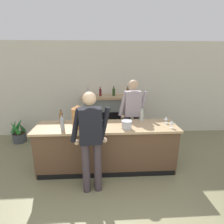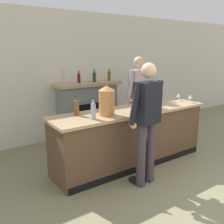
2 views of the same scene
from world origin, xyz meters
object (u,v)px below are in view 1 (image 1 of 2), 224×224
Objects in this scene: person_customer at (91,140)px; wine_glass_mid_counter at (83,118)px; person_bartender at (132,115)px; wine_glass_by_dispenser at (166,119)px; copper_dispenser at (78,116)px; potted_plant_corner at (19,133)px; ice_bucket_steel at (127,125)px; wine_bottle_burgundy_dark at (61,117)px; wine_glass_front_right at (172,122)px; wine_bottle_riesling_slim at (142,115)px; wine_bottle_chardonnay_pale at (62,123)px; fireplace_stone at (108,116)px.

wine_glass_mid_counter is (-0.20, 0.84, 0.10)m from person_customer.
person_bartender is 0.79m from wine_glass_by_dispenser.
person_customer is 3.90× the size of copper_dispenser.
person_customer reaches higher than potted_plant_corner.
ice_bucket_steel is 1.36m from wine_bottle_burgundy_dark.
wine_glass_front_right is at bearing -4.15° from copper_dispenser.
ice_bucket_steel is at bearing -15.06° from wine_bottle_burgundy_dark.
copper_dispenser reaches higher than wine_glass_front_right.
person_customer is at bearing -142.47° from ice_bucket_steel.
copper_dispenser is at bearing -167.16° from wine_bottle_riesling_slim.
wine_bottle_chardonnay_pale is (-0.56, 0.52, 0.12)m from person_customer.
ice_bucket_steel is at bearing -107.93° from person_bartender.
wine_glass_mid_counter is at bearing -1.43° from wine_bottle_burgundy_dark.
potted_plant_corner is 4.11m from wine_glass_front_right.
wine_bottle_riesling_slim is (1.31, 0.30, -0.09)m from copper_dispenser.
wine_bottle_chardonnay_pale is at bearing -74.44° from wine_bottle_burgundy_dark.
wine_bottle_riesling_slim is (3.21, -1.15, 0.85)m from potted_plant_corner.
wine_bottle_chardonnay_pale is at bearing -166.42° from wine_bottle_riesling_slim.
fireplace_stone is 9.21× the size of wine_glass_mid_counter.
ice_bucket_steel is 1.28× the size of wine_glass_front_right.
wine_bottle_burgundy_dark is 1.78× the size of wine_glass_mid_counter.
wine_bottle_riesling_slim reaches higher than ice_bucket_steel.
person_bartender is 5.92× the size of wine_bottle_chardonnay_pale.
wine_glass_mid_counter reaches higher than ice_bucket_steel.
wine_glass_by_dispenser is at bearing -53.63° from fireplace_stone.
person_bartender is 1.59m from wine_bottle_burgundy_dark.
potted_plant_corner is 2.45m from wine_glass_mid_counter.
wine_bottle_riesling_slim reaches higher than wine_glass_front_right.
fireplace_stone is 0.87× the size of person_customer.
person_bartender reaches higher than wine_glass_by_dispenser.
wine_glass_by_dispenser is (0.86, 0.24, 0.02)m from ice_bucket_steel.
person_bartender is at bearing 114.89° from wine_bottle_riesling_slim.
person_bartender is 0.76m from ice_bucket_steel.
person_customer is at bearing -153.78° from wine_glass_by_dispenser.
potted_plant_corner is at bearing 136.24° from wine_bottle_chardonnay_pale.
fireplace_stone is 2.08m from wine_bottle_chardonnay_pale.
wine_bottle_riesling_slim is at bearing 1.56° from wine_bottle_burgundy_dark.
ice_bucket_steel is at bearing -0.59° from wine_bottle_chardonnay_pale.
wine_glass_by_dispenser reaches higher than potted_plant_corner.
person_bartender is 10.84× the size of wine_glass_mid_counter.
ice_bucket_steel is at bearing -6.17° from copper_dispenser.
potted_plant_corner is at bearing 160.41° from wine_glass_by_dispenser.
potted_plant_corner is at bearing 136.55° from person_customer.
wine_glass_by_dispenser is at bearing -37.36° from person_bartender.
potted_plant_corner is 2.23× the size of wine_bottle_burgundy_dark.
wine_glass_by_dispenser is (1.79, 0.14, -0.13)m from copper_dispenser.
potted_plant_corner is at bearing 142.56° from copper_dispenser.
copper_dispenser is 1.81m from wine_glass_front_right.
potted_plant_corner is 2.11m from wine_bottle_burgundy_dark.
wine_bottle_riesling_slim is at bearing -19.80° from potted_plant_corner.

